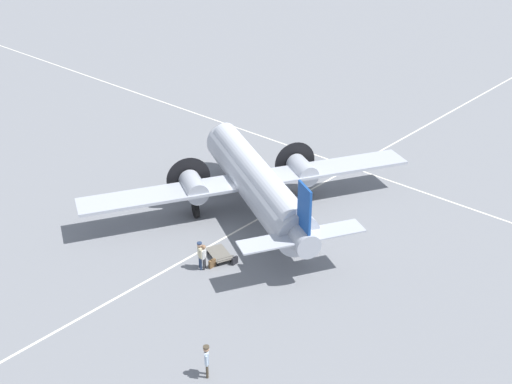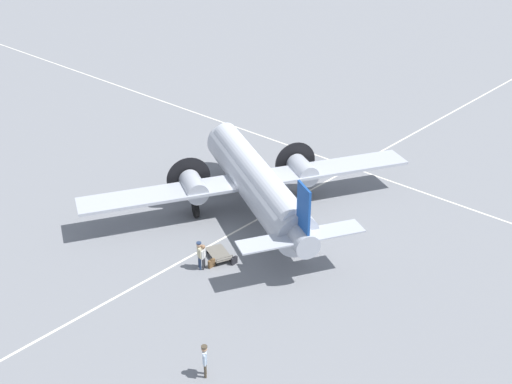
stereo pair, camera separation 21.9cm
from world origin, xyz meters
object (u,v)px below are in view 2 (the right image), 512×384
object	(u,v)px
crew_foreground	(205,357)
ramp_agent	(199,252)
suitcase_upright_spare	(234,261)
suitcase_near_door	(212,263)
airliner_main	(254,178)
passenger_boarding	(203,254)
baggage_cart	(219,254)

from	to	relation	value
crew_foreground	ramp_agent	bearing A→B (deg)	2.43
suitcase_upright_spare	suitcase_near_door	bearing A→B (deg)	-33.92
suitcase_near_door	airliner_main	bearing A→B (deg)	-157.86
passenger_boarding	baggage_cart	xyz separation A→B (m)	(-1.40, -0.16, -0.72)
baggage_cart	crew_foreground	bearing A→B (deg)	153.73
airliner_main	passenger_boarding	size ratio (longest dim) A/B	13.09
crew_foreground	passenger_boarding	world-z (taller)	crew_foreground
airliner_main	passenger_boarding	world-z (taller)	airliner_main
passenger_boarding	airliner_main	bearing A→B (deg)	-10.46
ramp_agent	suitcase_upright_spare	size ratio (longest dim) A/B	3.56
crew_foreground	suitcase_near_door	world-z (taller)	crew_foreground
passenger_boarding	suitcase_near_door	bearing A→B (deg)	-58.07
suitcase_upright_spare	passenger_boarding	bearing A→B (deg)	-32.47
passenger_boarding	baggage_cart	distance (m)	1.58
ramp_agent	suitcase_upright_spare	xyz separation A→B (m)	(-1.70, 1.15, -0.89)
baggage_cart	ramp_agent	bearing A→B (deg)	111.53
ramp_agent	passenger_boarding	bearing A→B (deg)	-109.37
airliner_main	ramp_agent	bearing A→B (deg)	135.99
crew_foreground	passenger_boarding	xyz separation A→B (m)	(-6.00, -6.44, -0.11)
airliner_main	suitcase_upright_spare	xyz separation A→B (m)	(5.46, 3.43, -2.33)
suitcase_near_door	suitcase_upright_spare	size ratio (longest dim) A/B	1.06
ramp_agent	baggage_cart	xyz separation A→B (m)	(-1.56, 0.01, -0.85)
ramp_agent	suitcase_near_door	size ratio (longest dim) A/B	3.35
passenger_boarding	ramp_agent	size ratio (longest dim) A/B	0.91
passenger_boarding	suitcase_near_door	world-z (taller)	passenger_boarding
airliner_main	baggage_cart	xyz separation A→B (m)	(5.60, 2.30, -2.29)
crew_foreground	suitcase_upright_spare	bearing A→B (deg)	-10.20
crew_foreground	baggage_cart	size ratio (longest dim) A/B	0.83
ramp_agent	baggage_cart	bearing A→B (deg)	-62.04
suitcase_near_door	suitcase_upright_spare	distance (m)	1.36
passenger_boarding	suitcase_near_door	distance (m)	0.88
crew_foreground	ramp_agent	xyz separation A→B (m)	(-5.84, -6.61, 0.02)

